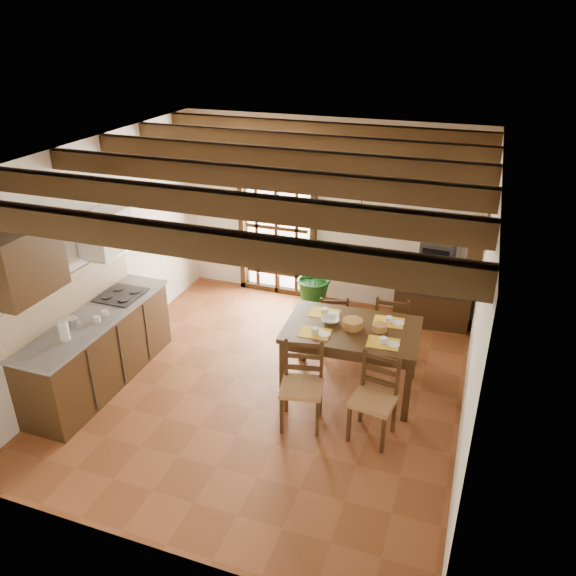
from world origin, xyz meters
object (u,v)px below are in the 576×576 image
at_px(crt_tv, 438,254).
at_px(kitchen_counter, 99,348).
at_px(dining_table, 352,336).
at_px(potted_plant, 316,278).
at_px(chair_far_left, 333,332).
at_px(sideboard, 432,295).
at_px(chair_near_left, 302,400).
at_px(pendant_lamp, 360,222).
at_px(chair_far_right, 391,338).
at_px(chair_near_right, 373,413).

bearing_deg(crt_tv, kitchen_counter, -138.06).
height_order(dining_table, potted_plant, potted_plant).
bearing_deg(chair_far_left, sideboard, -151.33).
distance_m(chair_far_left, sideboard, 1.66).
height_order(dining_table, sideboard, sideboard).
height_order(chair_near_left, sideboard, chair_near_left).
height_order(chair_far_left, pendant_lamp, pendant_lamp).
bearing_deg(crt_tv, chair_far_right, -104.90).
xyz_separation_m(chair_near_right, crt_tv, (0.30, 2.71, 0.79)).
xyz_separation_m(kitchen_counter, chair_near_left, (2.54, 0.07, -0.17)).
height_order(chair_far_left, sideboard, sideboard).
bearing_deg(kitchen_counter, chair_near_right, 1.93).
bearing_deg(chair_near_right, crt_tv, 91.98).
height_order(chair_near_right, chair_far_left, chair_near_right).
distance_m(kitchen_counter, crt_tv, 4.62).
bearing_deg(chair_near_left, dining_table, 55.54).
bearing_deg(kitchen_counter, pendant_lamp, 18.71).
height_order(chair_far_left, potted_plant, potted_plant).
distance_m(kitchen_counter, pendant_lamp, 3.44).
distance_m(dining_table, pendant_lamp, 1.35).
bearing_deg(potted_plant, crt_tv, 8.06).
xyz_separation_m(potted_plant, pendant_lamp, (0.94, -1.61, 1.51)).
height_order(dining_table, crt_tv, crt_tv).
distance_m(chair_near_right, crt_tv, 2.83).
bearing_deg(sideboard, potted_plant, -176.32).
bearing_deg(pendant_lamp, dining_table, -90.00).
relative_size(chair_far_left, potted_plant, 0.39).
relative_size(chair_near_left, sideboard, 0.92).
height_order(kitchen_counter, chair_near_right, kitchen_counter).
height_order(crt_tv, potted_plant, potted_plant).
bearing_deg(chair_far_right, kitchen_counter, 24.38).
xyz_separation_m(chair_far_left, sideboard, (1.15, 1.18, 0.18)).
distance_m(chair_near_left, chair_far_right, 1.75).
distance_m(kitchen_counter, dining_table, 3.03).
bearing_deg(chair_near_right, pendant_lamp, 124.72).
distance_m(sideboard, potted_plant, 1.69).
relative_size(chair_near_right, sideboard, 0.90).
bearing_deg(potted_plant, kitchen_counter, -126.94).
relative_size(chair_far_right, sideboard, 0.90).
distance_m(chair_far_left, pendant_lamp, 1.98).
distance_m(sideboard, pendant_lamp, 2.57).
bearing_deg(chair_near_left, kitchen_counter, 170.06).
distance_m(kitchen_counter, chair_near_left, 2.55).
bearing_deg(kitchen_counter, chair_far_right, 27.59).
distance_m(chair_near_left, crt_tv, 3.05).
distance_m(chair_near_left, pendant_lamp, 2.02).
xyz_separation_m(sideboard, pendant_lamp, (-0.73, -1.85, 1.63)).
bearing_deg(sideboard, chair_near_right, -100.82).
bearing_deg(potted_plant, chair_near_right, -60.94).
xyz_separation_m(chair_near_left, potted_plant, (-0.60, 2.51, 0.27)).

